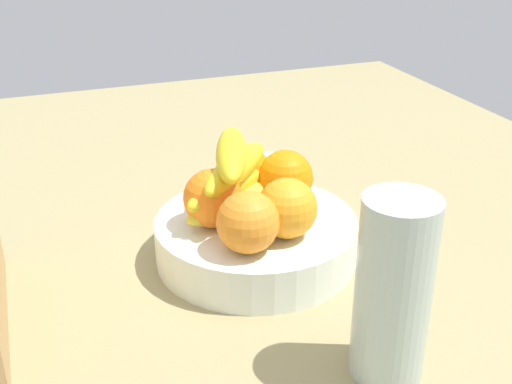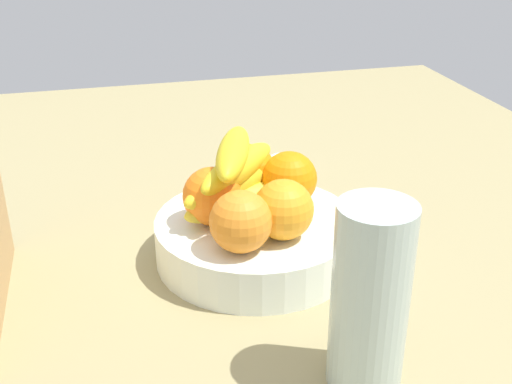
% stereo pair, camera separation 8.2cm
% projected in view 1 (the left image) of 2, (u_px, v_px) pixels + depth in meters
% --- Properties ---
extents(ground_plane, '(1.80, 1.40, 0.03)m').
position_uv_depth(ground_plane, '(266.00, 272.00, 0.88)').
color(ground_plane, '#988C5F').
extents(fruit_bowl, '(0.27, 0.27, 0.06)m').
position_uv_depth(fruit_bowl, '(256.00, 238.00, 0.87)').
color(fruit_bowl, white).
rests_on(fruit_bowl, ground_plane).
extents(orange_front_left, '(0.08, 0.08, 0.08)m').
position_uv_depth(orange_front_left, '(287.00, 208.00, 0.80)').
color(orange_front_left, orange).
rests_on(orange_front_left, fruit_bowl).
extents(orange_front_right, '(0.08, 0.08, 0.08)m').
position_uv_depth(orange_front_right, '(285.00, 178.00, 0.89)').
color(orange_front_right, orange).
rests_on(orange_front_right, fruit_bowl).
extents(orange_center, '(0.08, 0.08, 0.08)m').
position_uv_depth(orange_center, '(244.00, 171.00, 0.91)').
color(orange_center, orange).
rests_on(orange_center, fruit_bowl).
extents(orange_back_left, '(0.08, 0.08, 0.08)m').
position_uv_depth(orange_back_left, '(213.00, 198.00, 0.83)').
color(orange_back_left, orange).
rests_on(orange_back_left, fruit_bowl).
extents(orange_back_right, '(0.08, 0.08, 0.08)m').
position_uv_depth(orange_back_right, '(248.00, 222.00, 0.77)').
color(orange_back_right, orange).
rests_on(orange_back_right, fruit_bowl).
extents(banana_bunch, '(0.17, 0.18, 0.11)m').
position_uv_depth(banana_bunch, '(235.00, 177.00, 0.85)').
color(banana_bunch, yellow).
rests_on(banana_bunch, fruit_bowl).
extents(thermos_tumbler, '(0.08, 0.08, 0.20)m').
position_uv_depth(thermos_tumbler, '(393.00, 290.00, 0.64)').
color(thermos_tumbler, '#ADC0B8').
rests_on(thermos_tumbler, ground_plane).
extents(jar_lid, '(0.06, 0.06, 0.01)m').
position_uv_depth(jar_lid, '(267.00, 162.00, 1.17)').
color(jar_lid, silver).
rests_on(jar_lid, ground_plane).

